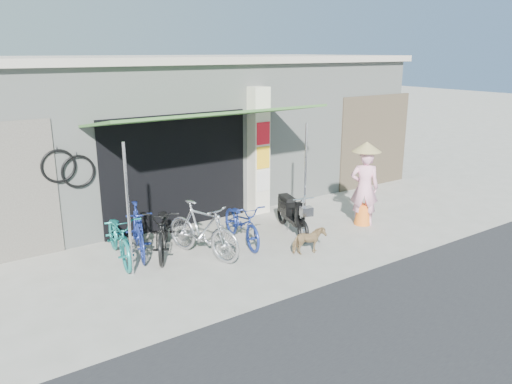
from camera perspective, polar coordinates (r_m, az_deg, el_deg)
ground at (r=9.90m, az=4.27°, el=-6.71°), size 80.00×80.00×0.00m
bicycle_shop at (r=13.62m, az=-9.19°, el=7.40°), size 12.30×5.30×3.66m
shop_pillar at (r=11.84m, az=0.22°, el=4.69°), size 0.42×0.44×3.00m
awning at (r=10.07m, az=-5.39°, el=8.50°), size 4.60×1.88×2.72m
neighbour_right at (r=14.69m, az=13.38°, el=5.67°), size 2.60×0.06×2.60m
bike_teal at (r=9.62m, az=-15.35°, el=-4.91°), size 0.87×1.88×0.95m
bike_blue at (r=9.78m, az=-13.31°, el=-4.29°), size 0.87×1.71×0.99m
bike_black at (r=9.76m, az=-10.50°, el=-4.18°), size 1.45×1.96×0.98m
bike_silver at (r=9.48m, az=-6.14°, el=-4.31°), size 1.04×1.86×1.07m
bike_navy at (r=10.12m, az=-1.62°, el=-3.48°), size 0.85×1.76×0.88m
street_dog at (r=9.68m, az=6.06°, el=-5.57°), size 0.68×0.42×0.54m
moped at (r=10.75m, az=4.08°, el=-2.44°), size 0.64×1.61×0.93m
nun at (r=11.32m, az=12.30°, el=0.83°), size 0.73×0.73×1.89m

